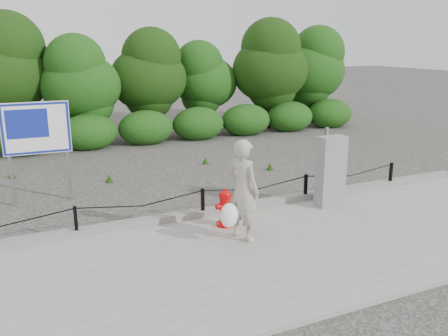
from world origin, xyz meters
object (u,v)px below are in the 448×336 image
Objects in this scene: utility_cabinet at (330,171)px; advertising_sign at (36,133)px; fire_hydrant at (225,208)px; pedestrian at (242,192)px.

advertising_sign is at bearing 152.40° from utility_cabinet.
utility_cabinet is at bearing -0.96° from fire_hydrant.
pedestrian is at bearing -92.34° from fire_hydrant.
fire_hydrant is at bearing -19.46° from pedestrian.
pedestrian reaches higher than fire_hydrant.
utility_cabinet reaches higher than fire_hydrant.
fire_hydrant is 0.88m from pedestrian.
advertising_sign is at bearing 18.75° from pedestrian.
pedestrian is at bearing -49.17° from advertising_sign.
fire_hydrant is at bearing -43.57° from advertising_sign.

